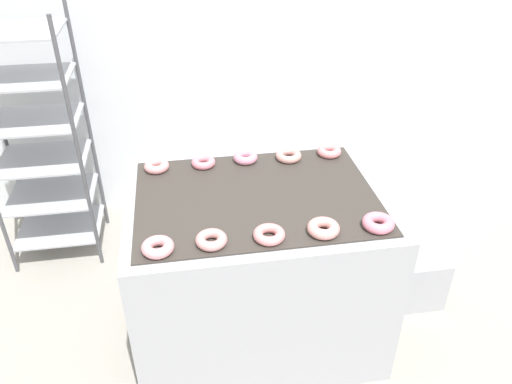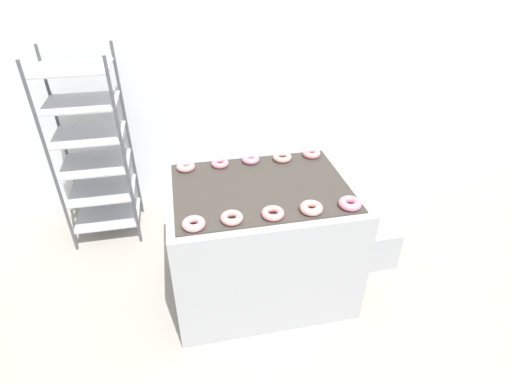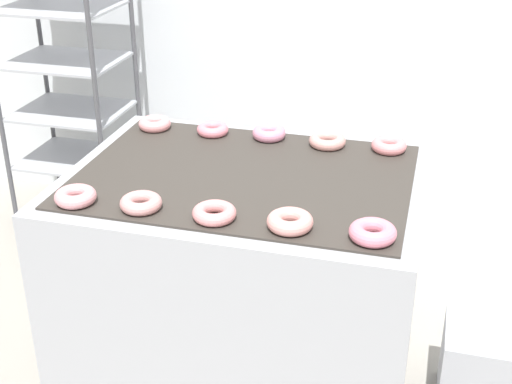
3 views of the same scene
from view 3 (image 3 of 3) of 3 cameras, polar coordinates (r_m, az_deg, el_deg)
name	(u,v)px [view 3 (image 3 of 3)]	position (r m, az deg, el deg)	size (l,w,h in m)	color
fryer_machine	(246,282)	(2.67, -0.84, -7.22)	(1.23, 0.93, 0.88)	#A8AAB2
baking_rack_cart	(69,87)	(3.73, -14.73, 8.15)	(0.56, 0.48, 1.59)	#4C4C51
glaze_bin	(493,371)	(2.84, 18.44, -13.41)	(0.38, 0.28, 0.33)	#A8AAB2
donut_near_leftmost	(75,196)	(2.32, -14.25, -0.35)	(0.13, 0.13, 0.04)	pink
donut_near_left	(141,203)	(2.24, -9.19, -0.87)	(0.13, 0.13, 0.04)	#D08D8B
donut_near_center	(214,213)	(2.16, -3.37, -1.69)	(0.13, 0.13, 0.04)	#DD8988
donut_near_right	(290,222)	(2.10, 2.74, -2.38)	(0.14, 0.14, 0.05)	#DD938D
donut_near_rightmost	(373,232)	(2.07, 9.32, -3.21)	(0.14, 0.14, 0.05)	pink
donut_far_leftmost	(155,124)	(2.87, -8.10, 5.44)	(0.13, 0.13, 0.04)	pink
donut_far_left	(213,129)	(2.80, -3.48, 5.02)	(0.12, 0.12, 0.04)	pink
donut_far_center	(270,133)	(2.75, 1.13, 4.73)	(0.13, 0.13, 0.04)	pink
donut_far_right	(327,141)	(2.69, 5.74, 4.10)	(0.14, 0.14, 0.04)	#D1928A
donut_far_rightmost	(389,145)	(2.68, 10.59, 3.68)	(0.13, 0.13, 0.04)	pink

